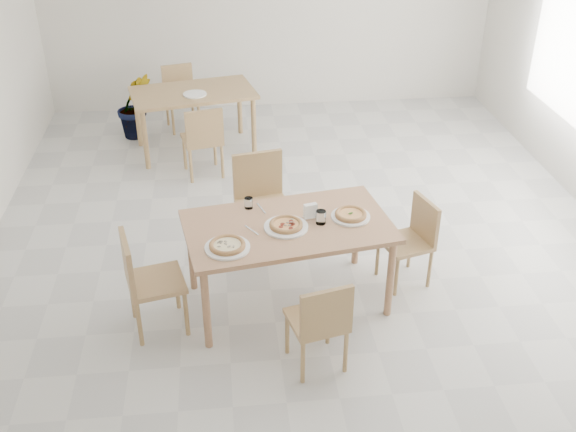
{
  "coord_description": "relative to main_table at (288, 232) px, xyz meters",
  "views": [
    {
      "loc": [
        -0.73,
        -5.54,
        3.5
      ],
      "look_at": [
        -0.24,
        -1.04,
        0.83
      ],
      "focal_mm": 42.0,
      "sensor_mm": 36.0,
      "label": 1
    }
  ],
  "objects": [
    {
      "name": "second_table",
      "position": [
        -0.79,
        3.12,
        -0.01
      ],
      "size": [
        1.56,
        1.09,
        0.75
      ],
      "rotation": [
        0.0,
        0.0,
        0.21
      ],
      "color": "tan",
      "rests_on": "ground"
    },
    {
      "name": "chair_back_n",
      "position": [
        -0.98,
        3.88,
        -0.21
      ],
      "size": [
        0.48,
        0.48,
        0.8
      ],
      "rotation": [
        0.0,
        0.0,
        0.25
      ],
      "color": "tan",
      "rests_on": "ground"
    },
    {
      "name": "potted_plant",
      "position": [
        -1.54,
        3.6,
        -0.26
      ],
      "size": [
        0.55,
        0.49,
        0.83
      ],
      "primitive_type": "imported",
      "rotation": [
        0.0,
        0.0,
        0.32
      ],
      "color": "#245C1B",
      "rests_on": "ground"
    },
    {
      "name": "plate_margherita",
      "position": [
        0.51,
        0.05,
        0.08
      ],
      "size": [
        0.31,
        0.31,
        0.02
      ],
      "primitive_type": "cylinder",
      "color": "white",
      "rests_on": "main_table"
    },
    {
      "name": "tumbler_b",
      "position": [
        -0.29,
        0.3,
        0.12
      ],
      "size": [
        0.07,
        0.07,
        0.09
      ],
      "primitive_type": "cylinder",
      "color": "white",
      "rests_on": "main_table"
    },
    {
      "name": "fork_a",
      "position": [
        -0.29,
        -0.06,
        0.08
      ],
      "size": [
        0.11,
        0.16,
        0.01
      ],
      "primitive_type": "cube",
      "rotation": [
        0.0,
        0.0,
        0.58
      ],
      "color": "silver",
      "rests_on": "main_table"
    },
    {
      "name": "chair_west",
      "position": [
        -1.13,
        -0.23,
        -0.18
      ],
      "size": [
        0.51,
        0.51,
        0.85
      ],
      "rotation": [
        0.0,
        0.0,
        1.8
      ],
      "color": "tan",
      "rests_on": "ground"
    },
    {
      "name": "tumbler_a",
      "position": [
        0.26,
        -0.01,
        0.13
      ],
      "size": [
        0.08,
        0.08,
        0.11
      ],
      "primitive_type": "cylinder",
      "color": "white",
      "rests_on": "main_table"
    },
    {
      "name": "chair_south",
      "position": [
        0.14,
        -0.83,
        -0.22
      ],
      "size": [
        0.47,
        0.47,
        0.78
      ],
      "rotation": [
        0.0,
        0.0,
        3.38
      ],
      "color": "tan",
      "rests_on": "ground"
    },
    {
      "name": "fork_b",
      "position": [
        -0.19,
        0.27,
        0.08
      ],
      "size": [
        0.07,
        0.18,
        0.01
      ],
      "primitive_type": "cube",
      "rotation": [
        0.0,
        0.0,
        0.3
      ],
      "color": "silver",
      "rests_on": "main_table"
    },
    {
      "name": "chair_east",
      "position": [
        1.1,
        0.2,
        -0.23
      ],
      "size": [
        0.47,
        0.47,
        0.77
      ],
      "rotation": [
        0.0,
        0.0,
        -1.29
      ],
      "color": "tan",
      "rests_on": "ground"
    },
    {
      "name": "main_table",
      "position": [
        0.0,
        0.0,
        0.0
      ],
      "size": [
        1.74,
        1.16,
        0.75
      ],
      "rotation": [
        0.0,
        0.0,
        0.16
      ],
      "color": "tan",
      "rests_on": "ground"
    },
    {
      "name": "chair_back_s",
      "position": [
        -0.68,
        2.38,
        -0.19
      ],
      "size": [
        0.49,
        0.49,
        0.84
      ],
      "rotation": [
        0.0,
        0.0,
        3.36
      ],
      "color": "tan",
      "rests_on": "ground"
    },
    {
      "name": "plate_mushroom",
      "position": [
        -0.49,
        -0.3,
        0.08
      ],
      "size": [
        0.34,
        0.34,
        0.02
      ],
      "primitive_type": "cylinder",
      "color": "white",
      "rests_on": "main_table"
    },
    {
      "name": "pizza_margherita",
      "position": [
        0.51,
        0.05,
        0.11
      ],
      "size": [
        0.28,
        0.28,
        0.03
      ],
      "rotation": [
        0.0,
        0.0,
        0.11
      ],
      "color": "tan",
      "rests_on": "plate_margherita"
    },
    {
      "name": "pizza_pepperoni",
      "position": [
        -0.02,
        -0.05,
        0.11
      ],
      "size": [
        0.31,
        0.31,
        0.03
      ],
      "rotation": [
        0.0,
        0.0,
        -0.22
      ],
      "color": "tan",
      "rests_on": "plate_pepperoni"
    },
    {
      "name": "pizza_mushroom",
      "position": [
        -0.49,
        -0.3,
        0.11
      ],
      "size": [
        0.35,
        0.35,
        0.03
      ],
      "rotation": [
        0.0,
        0.0,
        -0.36
      ],
      "color": "tan",
      "rests_on": "plate_mushroom"
    },
    {
      "name": "plate_empty",
      "position": [
        -0.76,
        2.99,
        0.08
      ],
      "size": [
        0.27,
        0.27,
        0.02
      ],
      "primitive_type": "cylinder",
      "color": "white",
      "rests_on": "second_table"
    },
    {
      "name": "napkin_holder",
      "position": [
        0.19,
        0.08,
        0.14
      ],
      "size": [
        0.12,
        0.08,
        0.13
      ],
      "rotation": [
        0.0,
        0.0,
        0.24
      ],
      "color": "silver",
      "rests_on": "main_table"
    },
    {
      "name": "plate_pepperoni",
      "position": [
        -0.02,
        -0.05,
        0.08
      ],
      "size": [
        0.35,
        0.35,
        0.02
      ],
      "primitive_type": "cylinder",
      "color": "white",
      "rests_on": "main_table"
    },
    {
      "name": "chair_north",
      "position": [
        -0.15,
        0.85,
        -0.14
      ],
      "size": [
        0.54,
        0.54,
        0.93
      ],
      "rotation": [
        0.0,
        0.0,
        0.19
      ],
      "color": "tan",
      "rests_on": "ground"
    }
  ]
}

